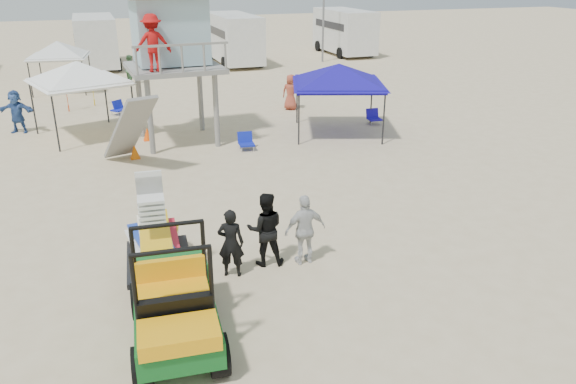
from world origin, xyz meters
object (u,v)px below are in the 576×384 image
object	(u,v)px
lifeguard_tower	(169,37)
canopy_blue	(339,67)
surf_trailer	(157,243)
man_left	(231,243)
utility_cart	(173,297)

from	to	relation	value
lifeguard_tower	canopy_blue	world-z (taller)	lifeguard_tower
surf_trailer	lifeguard_tower	xyz separation A→B (m)	(1.96, 10.36, 3.02)
man_left	canopy_blue	world-z (taller)	canopy_blue
surf_trailer	man_left	xyz separation A→B (m)	(1.52, -0.30, -0.10)
surf_trailer	canopy_blue	bearing A→B (deg)	48.31
utility_cart	surf_trailer	world-z (taller)	surf_trailer
man_left	lifeguard_tower	distance (m)	11.11
utility_cart	man_left	xyz separation A→B (m)	(1.52, 2.04, -0.20)
utility_cart	canopy_blue	size ratio (longest dim) A/B	0.68
surf_trailer	canopy_blue	world-z (taller)	canopy_blue
utility_cart	man_left	distance (m)	2.55
utility_cart	lifeguard_tower	bearing A→B (deg)	81.20
canopy_blue	surf_trailer	bearing A→B (deg)	-131.69
utility_cart	canopy_blue	distance (m)	14.34
surf_trailer	canopy_blue	size ratio (longest dim) A/B	0.59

